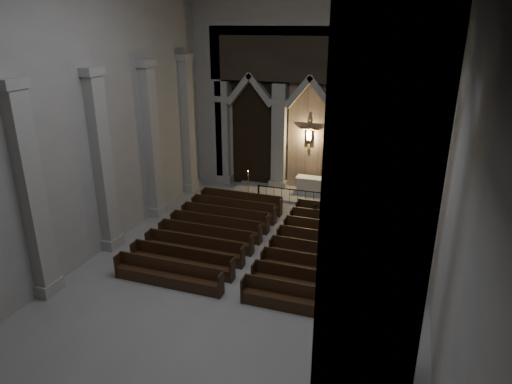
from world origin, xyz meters
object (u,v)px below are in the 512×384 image
at_px(altar, 313,185).
at_px(pews, 266,244).
at_px(candle_stand_right, 353,207).
at_px(worshipper, 315,215).
at_px(altar_rail, 297,195).
at_px(candle_stand_left, 248,190).

xyz_separation_m(altar, pews, (-0.49, -7.48, -0.31)).
bearing_deg(candle_stand_right, worshipper, -122.44).
relative_size(altar_rail, candle_stand_right, 3.32).
distance_m(altar, pews, 7.51).
bearing_deg(pews, worshipper, 63.51).
bearing_deg(altar_rail, candle_stand_left, 175.21).
bearing_deg(worshipper, pews, -138.43).
distance_m(altar, candle_stand_left, 3.81).
bearing_deg(candle_stand_right, altar, 144.16).
xyz_separation_m(pews, worshipper, (1.57, 3.14, 0.31)).
distance_m(candle_stand_right, worshipper, 2.90).
relative_size(candle_stand_left, worshipper, 1.25).
relative_size(altar_rail, pews, 0.47).
bearing_deg(candle_stand_left, altar_rail, -4.79).
bearing_deg(candle_stand_left, candle_stand_right, -4.29).
relative_size(altar, candle_stand_left, 1.20).
bearing_deg(altar_rail, altar, 73.95).
bearing_deg(altar, altar_rail, -106.05).
distance_m(altar, candle_stand_right, 3.26).
xyz_separation_m(altar, candle_stand_right, (2.63, -1.90, -0.26)).
xyz_separation_m(candle_stand_right, worshipper, (-1.55, -2.44, 0.26)).
height_order(altar_rail, worshipper, worshipper).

